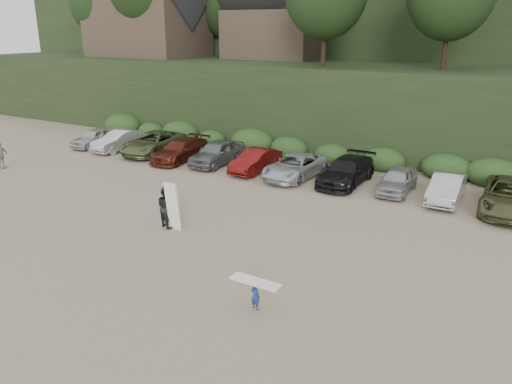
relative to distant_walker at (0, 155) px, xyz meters
The scene contains 5 objects.
ground 20.51m from the distant_walker, ahead, with size 120.00×120.00×0.00m, color tan.
parked_cars 20.53m from the distant_walker, 22.10° to the left, with size 39.46×6.06×1.63m.
distant_walker is the anchor object (origin of this frame).
child_surfer 23.45m from the distant_walker, 15.63° to the right, with size 1.71×0.51×1.02m.
adult_surfer 15.76m from the distant_walker, ahead, with size 1.40×0.97×2.24m.
Camera 1 is at (9.35, -16.25, 8.72)m, focal length 35.00 mm.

